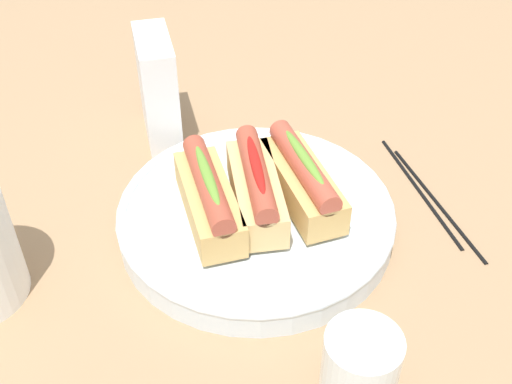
{
  "coord_description": "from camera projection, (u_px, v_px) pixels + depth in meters",
  "views": [
    {
      "loc": [
        -0.53,
        0.14,
        0.53
      ],
      "look_at": [
        0.01,
        0.01,
        0.06
      ],
      "focal_mm": 45.11,
      "sensor_mm": 36.0,
      "label": 1
    }
  ],
  "objects": [
    {
      "name": "serving_bowl",
      "position": [
        256.0,
        216.0,
        0.75
      ],
      "size": [
        0.32,
        0.32,
        0.04
      ],
      "color": "silver",
      "rests_on": "ground_plane"
    },
    {
      "name": "hotdog_side",
      "position": [
        208.0,
        195.0,
        0.71
      ],
      "size": [
        0.15,
        0.06,
        0.06
      ],
      "color": "tan",
      "rests_on": "serving_bowl"
    },
    {
      "name": "ground_plane",
      "position": [
        268.0,
        230.0,
        0.76
      ],
      "size": [
        2.4,
        2.4,
        0.0
      ],
      "primitive_type": "plane",
      "color": "#9E7A56"
    },
    {
      "name": "water_glass",
      "position": [
        359.0,
        376.0,
        0.56
      ],
      "size": [
        0.07,
        0.07,
        0.09
      ],
      "color": "white",
      "rests_on": "ground_plane"
    },
    {
      "name": "chopstick_near",
      "position": [
        419.0,
        190.0,
        0.81
      ],
      "size": [
        0.22,
        0.02,
        0.01
      ],
      "primitive_type": "cylinder",
      "rotation": [
        0.0,
        1.57,
        0.05
      ],
      "color": "black",
      "rests_on": "ground_plane"
    },
    {
      "name": "hotdog_back",
      "position": [
        256.0,
        187.0,
        0.72
      ],
      "size": [
        0.15,
        0.06,
        0.06
      ],
      "color": "#DBB270",
      "rests_on": "serving_bowl"
    },
    {
      "name": "hotdog_front",
      "position": [
        303.0,
        179.0,
        0.73
      ],
      "size": [
        0.15,
        0.07,
        0.06
      ],
      "color": "tan",
      "rests_on": "serving_bowl"
    },
    {
      "name": "napkin_box",
      "position": [
        158.0,
        89.0,
        0.86
      ],
      "size": [
        0.11,
        0.05,
        0.15
      ],
      "primitive_type": "cube",
      "rotation": [
        0.0,
        0.0,
        0.01
      ],
      "color": "white",
      "rests_on": "ground_plane"
    },
    {
      "name": "chopstick_far",
      "position": [
        438.0,
        203.0,
        0.79
      ],
      "size": [
        0.22,
        0.02,
        0.01
      ],
      "primitive_type": "cylinder",
      "rotation": [
        0.0,
        1.57,
        0.08
      ],
      "color": "black",
      "rests_on": "ground_plane"
    }
  ]
}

